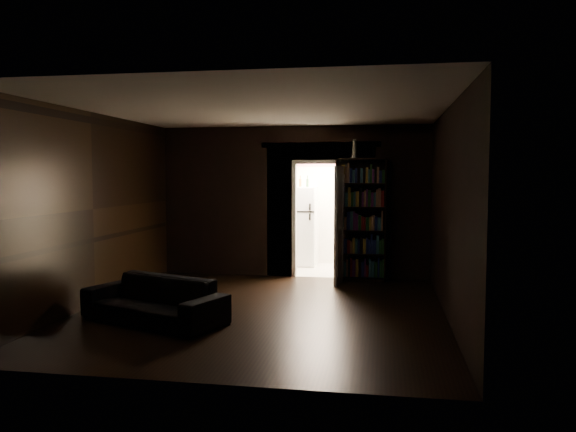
% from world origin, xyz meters
% --- Properties ---
extents(ground, '(5.50, 5.50, 0.00)m').
position_xyz_m(ground, '(0.00, 0.00, 0.00)').
color(ground, black).
rests_on(ground, ground).
extents(room_walls, '(5.02, 5.61, 2.84)m').
position_xyz_m(room_walls, '(-0.01, 1.07, 1.68)').
color(room_walls, black).
rests_on(room_walls, ground).
extents(kitchen_alcove, '(2.20, 1.80, 2.60)m').
position_xyz_m(kitchen_alcove, '(0.50, 3.87, 1.21)').
color(kitchen_alcove, beige).
rests_on(kitchen_alcove, ground).
extents(sofa, '(2.11, 1.49, 0.75)m').
position_xyz_m(sofa, '(-1.26, -0.76, 0.37)').
color(sofa, black).
rests_on(sofa, ground).
extents(bookshelf, '(0.95, 0.55, 2.20)m').
position_xyz_m(bookshelf, '(1.25, 2.59, 1.10)').
color(bookshelf, black).
rests_on(bookshelf, ground).
extents(refrigerator, '(0.89, 0.85, 1.65)m').
position_xyz_m(refrigerator, '(-0.10, 4.11, 0.82)').
color(refrigerator, white).
rests_on(refrigerator, ground).
extents(door, '(0.16, 0.85, 2.05)m').
position_xyz_m(door, '(0.91, 2.31, 1.02)').
color(door, white).
rests_on(door, ground).
extents(figurine, '(0.13, 0.13, 0.34)m').
position_xyz_m(figurine, '(1.13, 2.59, 2.37)').
color(figurine, white).
rests_on(figurine, bookshelf).
extents(bottles, '(0.59, 0.20, 0.24)m').
position_xyz_m(bottles, '(-0.14, 4.08, 1.77)').
color(bottles, black).
rests_on(bottles, refrigerator).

